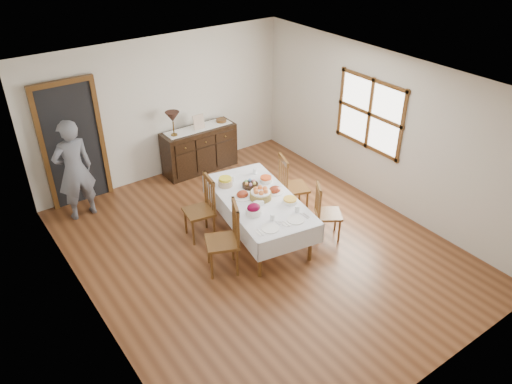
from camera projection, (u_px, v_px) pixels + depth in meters
ground at (260, 248)px, 7.63m from camera, size 6.00×6.00×0.00m
room_shell at (234, 143)px, 7.00m from camera, size 5.02×6.02×2.65m
dining_table at (259, 203)px, 7.57m from camera, size 1.37×2.19×0.70m
chair_left_near at (226, 238)px, 6.93m from camera, size 0.59×0.59×1.07m
chair_left_far at (202, 208)px, 7.65m from camera, size 0.49×0.49×1.02m
chair_right_near at (325, 211)px, 7.64m from camera, size 0.54×0.54×0.93m
chair_right_far at (291, 185)px, 8.21m from camera, size 0.56×0.56×1.05m
sideboard at (199, 149)px, 9.56m from camera, size 1.43×0.52×0.86m
person at (73, 167)px, 7.93m from camera, size 0.60×0.41×1.83m
bread_basket at (261, 194)px, 7.48m from camera, size 0.33×0.33×0.18m
egg_basket at (250, 185)px, 7.80m from camera, size 0.26×0.26×0.11m
ham_platter_a at (242, 195)px, 7.56m from camera, size 0.32×0.32×0.11m
ham_platter_b at (275, 190)px, 7.67m from camera, size 0.27×0.27×0.11m
beet_bowl at (254, 210)px, 7.12m from camera, size 0.23×0.23×0.17m
carrot_bowl at (266, 179)px, 7.93m from camera, size 0.20×0.20×0.09m
pineapple_bowl at (225, 182)px, 7.82m from camera, size 0.23×0.23×0.14m
casserole_dish at (290, 200)px, 7.40m from camera, size 0.22×0.22×0.07m
butter_dish at (259, 203)px, 7.34m from camera, size 0.15×0.11×0.07m
setting_left at (271, 225)px, 6.89m from camera, size 0.44×0.31×0.10m
setting_right at (296, 216)px, 7.07m from camera, size 0.44×0.31×0.10m
glass_far_a at (232, 179)px, 7.94m from camera, size 0.07×0.07×0.10m
glass_far_b at (255, 171)px, 8.16m from camera, size 0.06×0.06×0.09m
runner at (198, 128)px, 9.37m from camera, size 1.30×0.35×0.01m
table_lamp at (173, 117)px, 8.90m from camera, size 0.26×0.26×0.46m
picture_frame at (199, 122)px, 9.26m from camera, size 0.22×0.08×0.28m
deco_bowl at (221, 121)px, 9.60m from camera, size 0.20×0.20×0.06m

